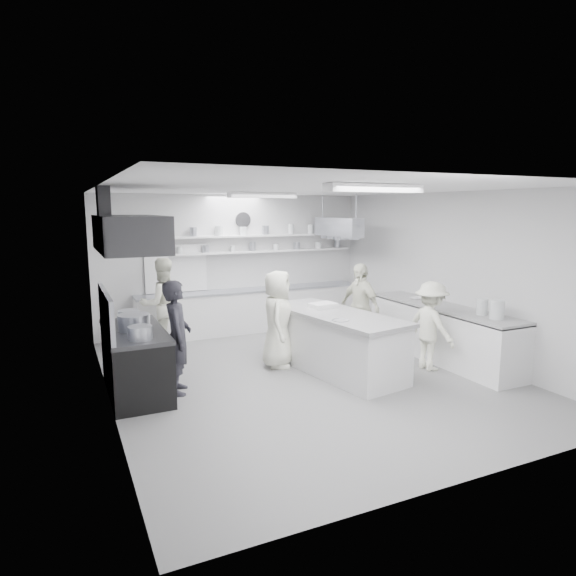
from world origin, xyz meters
name	(u,v)px	position (x,y,z in m)	size (l,w,h in m)	color
floor	(305,376)	(0.00, 0.00, -0.01)	(6.00, 7.00, 0.02)	gray
ceiling	(307,188)	(0.00, 0.00, 3.01)	(6.00, 7.00, 0.02)	white
wall_back	(234,263)	(0.00, 3.50, 1.50)	(6.00, 0.04, 3.00)	silver
wall_front	(473,336)	(0.00, -3.50, 1.50)	(6.00, 0.04, 3.00)	silver
wall_left	(105,300)	(-3.00, 0.00, 1.50)	(0.04, 7.00, 3.00)	silver
wall_right	(451,274)	(3.00, 0.00, 1.50)	(0.04, 7.00, 3.00)	silver
stove	(136,363)	(-2.60, 0.40, 0.45)	(0.80, 1.80, 0.90)	black
exhaust_hood	(129,233)	(-2.60, 0.40, 2.35)	(0.85, 2.00, 0.50)	#333335
back_counter	(252,310)	(0.30, 3.20, 0.46)	(5.00, 0.60, 0.92)	white
shelf_lower	(266,251)	(0.70, 3.37, 1.75)	(4.20, 0.26, 0.04)	white
shelf_upper	(265,236)	(0.70, 3.37, 2.10)	(4.20, 0.26, 0.04)	white
pass_through_window	(176,268)	(-1.30, 3.48, 1.45)	(1.30, 0.04, 1.00)	black
wall_clock	(243,220)	(0.20, 3.46, 2.45)	(0.32, 0.32, 0.05)	silver
right_counter	(441,333)	(2.65, -0.20, 0.47)	(0.74, 3.30, 0.94)	white
pot_rack	(338,227)	(2.00, 2.40, 2.30)	(0.30, 1.60, 0.40)	#ABAEB9
light_fixture_front	(374,188)	(0.00, -1.80, 2.94)	(1.30, 0.25, 0.10)	white
light_fixture_rear	(263,195)	(0.00, 1.80, 2.94)	(1.30, 0.25, 0.10)	white
prep_island	(335,343)	(0.57, 0.03, 0.47)	(0.96, 2.57, 0.95)	white
stove_pot	(134,324)	(-2.60, 0.37, 1.05)	(0.45, 0.45, 0.28)	#ABAEB9
cook_stove	(177,337)	(-2.03, 0.15, 0.84)	(0.61, 0.40, 1.68)	#26252C
cook_back	(162,304)	(-1.78, 2.56, 0.89)	(0.86, 0.67, 1.78)	white
cook_island_left	(278,319)	(-0.21, 0.65, 0.83)	(0.81, 0.53, 1.67)	white
cook_island_right	(360,307)	(1.60, 0.88, 0.84)	(0.99, 0.41, 1.69)	white
cook_right	(431,326)	(2.07, -0.58, 0.75)	(0.97, 0.56, 1.50)	white
bowl_island_a	(340,322)	(0.33, -0.51, 0.98)	(0.24, 0.24, 0.06)	#ABAEB9
bowl_island_b	(313,310)	(0.38, 0.48, 0.98)	(0.19, 0.19, 0.06)	white
bowl_right	(417,299)	(2.70, 0.55, 0.97)	(0.26, 0.26, 0.06)	white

